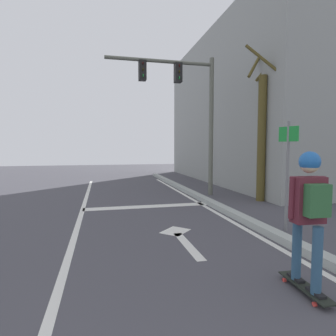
{
  "coord_description": "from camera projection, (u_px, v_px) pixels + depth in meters",
  "views": [
    {
      "loc": [
        0.1,
        1.42,
        1.69
      ],
      "look_at": [
        1.5,
        7.26,
        1.26
      ],
      "focal_mm": 29.84,
      "sensor_mm": 36.0,
      "label": 1
    }
  ],
  "objects": [
    {
      "name": "lane_line_center",
      "position": [
        69.0,
        254.0,
        4.45
      ],
      "size": [
        0.12,
        20.0,
        0.01
      ],
      "primitive_type": "cube",
      "color": "silver",
      "rests_on": "ground"
    },
    {
      "name": "lane_line_curbside",
      "position": [
        261.0,
        238.0,
        5.24
      ],
      "size": [
        0.12,
        20.0,
        0.01
      ],
      "primitive_type": "cube",
      "color": "silver",
      "rests_on": "ground"
    },
    {
      "name": "stop_bar",
      "position": [
        147.0,
        206.0,
        8.05
      ],
      "size": [
        3.57,
        0.4,
        0.01
      ],
      "primitive_type": "cube",
      "color": "silver",
      "rests_on": "ground"
    },
    {
      "name": "lane_arrow_stem",
      "position": [
        188.0,
        245.0,
        4.84
      ],
      "size": [
        0.16,
        1.4,
        0.01
      ],
      "primitive_type": "cube",
      "color": "silver",
      "rests_on": "ground"
    },
    {
      "name": "lane_arrow_head",
      "position": [
        175.0,
        231.0,
        5.67
      ],
      "size": [
        0.71,
        0.71,
        0.01
      ],
      "primitive_type": "cube",
      "rotation": [
        0.0,
        0.0,
        0.79
      ],
      "color": "silver",
      "rests_on": "ground"
    },
    {
      "name": "curb_strip",
      "position": [
        273.0,
        233.0,
        5.29
      ],
      "size": [
        0.24,
        24.0,
        0.14
      ],
      "primitive_type": "cube",
      "color": "#9CA39D",
      "rests_on": "ground"
    },
    {
      "name": "skateboard",
      "position": [
        305.0,
        287.0,
        3.26
      ],
      "size": [
        0.24,
        0.83,
        0.08
      ],
      "color": "black",
      "rests_on": "ground"
    },
    {
      "name": "skater",
      "position": [
        309.0,
        203.0,
        3.17
      ],
      "size": [
        0.44,
        0.6,
        1.57
      ],
      "color": "#2D5170",
      "rests_on": "skateboard"
    },
    {
      "name": "traffic_signal_mast",
      "position": [
        185.0,
        97.0,
        9.62
      ],
      "size": [
        3.75,
        0.34,
        4.83
      ],
      "color": "#5E6255",
      "rests_on": "ground"
    },
    {
      "name": "street_sign_post",
      "position": [
        288.0,
        160.0,
        5.6
      ],
      "size": [
        0.15,
        0.44,
        2.22
      ],
      "color": "slate",
      "rests_on": "ground"
    },
    {
      "name": "roadside_tree",
      "position": [
        262.0,
        132.0,
        8.78
      ],
      "size": [
        1.14,
        1.11,
        4.84
      ],
      "color": "brown",
      "rests_on": "ground"
    },
    {
      "name": "building_block",
      "position": [
        316.0,
        112.0,
        15.22
      ],
      "size": [
        12.79,
        12.22,
        7.3
      ],
      "primitive_type": "cube",
      "color": "gray",
      "rests_on": "ground"
    }
  ]
}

